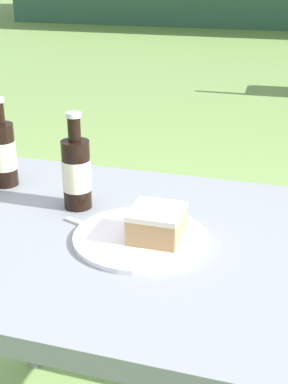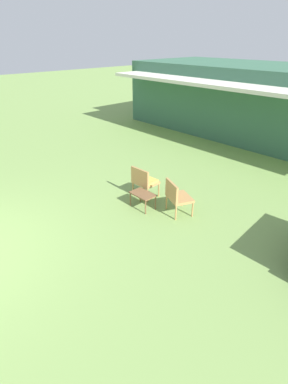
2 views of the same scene
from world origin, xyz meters
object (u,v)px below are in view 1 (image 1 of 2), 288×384
at_px(cola_bottle_near, 76,172).
at_px(cola_bottle_far, 3,152).
at_px(cake_on_plate, 147,231).
at_px(patio_table, 130,265).

xyz_separation_m(cola_bottle_near, cola_bottle_far, (-0.22, 0.07, 0.00)).
relative_size(cake_on_plate, cola_bottle_near, 1.23).
bearing_deg(cola_bottle_far, cola_bottle_near, -17.10).
distance_m(cake_on_plate, cola_bottle_near, 0.22).
bearing_deg(cola_bottle_far, patio_table, -23.67).
height_order(cake_on_plate, cola_bottle_far, cola_bottle_far).
relative_size(patio_table, cake_on_plate, 3.59).
bearing_deg(patio_table, cola_bottle_near, 147.80).
height_order(patio_table, cola_bottle_near, cola_bottle_near).
distance_m(cake_on_plate, cola_bottle_far, 0.44).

